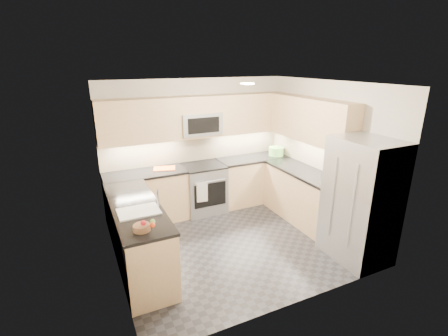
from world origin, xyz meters
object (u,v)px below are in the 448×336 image
at_px(fruit_basket, 142,228).
at_px(cutting_board, 164,168).
at_px(refrigerator, 361,201).
at_px(gas_range, 204,189).
at_px(microwave, 200,123).
at_px(utensil_bowl, 276,151).

bearing_deg(fruit_basket, cutting_board, 68.19).
height_order(refrigerator, cutting_board, refrigerator).
bearing_deg(gas_range, fruit_basket, -127.70).
height_order(gas_range, microwave, microwave).
distance_m(microwave, cutting_board, 1.05).
height_order(cutting_board, fruit_basket, fruit_basket).
distance_m(refrigerator, fruit_basket, 3.04).
relative_size(microwave, utensil_bowl, 2.52).
bearing_deg(fruit_basket, utensil_bowl, 31.91).
xyz_separation_m(gas_range, refrigerator, (1.45, -2.43, 0.45)).
xyz_separation_m(gas_range, microwave, (0.00, 0.12, 1.24)).
bearing_deg(fruit_basket, gas_range, 52.30).
height_order(microwave, utensil_bowl, microwave).
bearing_deg(refrigerator, fruit_basket, 172.35).
distance_m(gas_range, utensil_bowl, 1.71).
distance_m(gas_range, microwave, 1.25).
relative_size(gas_range, fruit_basket, 4.60).
height_order(gas_range, fruit_basket, fruit_basket).
distance_m(refrigerator, utensil_bowl, 2.39).
bearing_deg(gas_range, cutting_board, 174.05).
bearing_deg(cutting_board, microwave, 3.93).
bearing_deg(refrigerator, cutting_board, 130.99).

